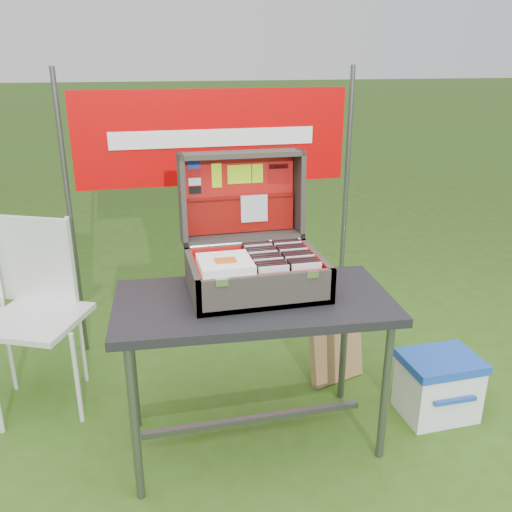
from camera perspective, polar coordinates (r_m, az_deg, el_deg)
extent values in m
plane|color=#325211|center=(2.76, 0.07, -18.91)|extent=(80.00, 80.00, 0.00)
cube|color=black|center=(2.38, -0.27, -4.91)|extent=(1.25, 0.69, 0.04)
cylinder|color=#59595B|center=(2.32, -12.63, -17.11)|extent=(0.04, 0.04, 0.71)
cylinder|color=#59595B|center=(2.54, 13.46, -13.59)|extent=(0.04, 0.04, 0.71)
cylinder|color=#59595B|center=(2.72, -12.88, -10.99)|extent=(0.04, 0.04, 0.71)
cylinder|color=#59595B|center=(2.91, 9.26, -8.55)|extent=(0.04, 0.04, 0.71)
cube|color=#59595B|center=(2.70, -0.25, -16.80)|extent=(1.06, 0.03, 0.03)
cube|color=#4D453D|center=(2.44, 0.02, -3.47)|extent=(0.59, 0.42, 0.02)
cube|color=#4D453D|center=(2.23, 1.20, -3.89)|extent=(0.59, 0.02, 0.16)
cube|color=#4D453D|center=(2.59, -0.99, -0.37)|extent=(0.59, 0.02, 0.16)
cube|color=#4D453D|center=(2.36, -6.69, -2.58)|extent=(0.02, 0.42, 0.16)
cube|color=#4D453D|center=(2.48, 6.41, -1.41)|extent=(0.02, 0.42, 0.16)
cube|color=red|center=(2.43, 0.02, -3.15)|extent=(0.54, 0.38, 0.01)
cube|color=silver|center=(2.16, -3.60, -2.80)|extent=(0.05, 0.01, 0.03)
cube|color=silver|center=(2.24, 5.99, -1.92)|extent=(0.05, 0.01, 0.03)
cylinder|color=silver|center=(2.57, -1.05, 1.37)|extent=(0.53, 0.02, 0.02)
cube|color=#4D453D|center=(2.66, -1.80, 6.58)|extent=(0.59, 0.04, 0.42)
cube|color=#4D453D|center=(2.57, -1.59, 10.68)|extent=(0.59, 0.16, 0.03)
cube|color=#4D453D|center=(2.64, -1.42, 2.07)|extent=(0.59, 0.16, 0.03)
cube|color=#4D453D|center=(2.56, -7.77, 5.90)|extent=(0.02, 0.18, 0.43)
cube|color=#4D453D|center=(2.67, 4.50, 6.63)|extent=(0.02, 0.18, 0.43)
cube|color=red|center=(2.65, -1.74, 6.52)|extent=(0.54, 0.02, 0.37)
cube|color=red|center=(2.24, 1.11, -3.47)|extent=(0.54, 0.01, 0.13)
cube|color=red|center=(2.57, -0.92, -0.24)|extent=(0.54, 0.01, 0.13)
cube|color=red|center=(2.36, -6.35, -2.29)|extent=(0.01, 0.38, 0.13)
cube|color=red|center=(2.48, 6.10, -1.19)|extent=(0.01, 0.38, 0.13)
cube|color=maroon|center=(2.65, -1.61, 4.36)|extent=(0.52, 0.04, 0.17)
cube|color=maroon|center=(2.63, -1.62, 6.12)|extent=(0.51, 0.02, 0.02)
cube|color=silver|center=(2.64, -0.20, 5.03)|extent=(0.13, 0.02, 0.13)
cube|color=#1933B2|center=(2.59, -6.55, 9.52)|extent=(0.06, 0.00, 0.04)
cube|color=#9E0C0A|center=(2.59, -6.51, 8.65)|extent=(0.06, 0.00, 0.04)
cube|color=white|center=(2.60, -6.47, 7.77)|extent=(0.06, 0.00, 0.04)
cube|color=black|center=(2.60, -6.43, 6.91)|extent=(0.06, 0.00, 0.04)
cube|color=#AAEE11|center=(2.61, -4.17, 8.46)|extent=(0.05, 0.01, 0.12)
cube|color=#AAEE11|center=(2.63, -1.76, 8.59)|extent=(0.12, 0.01, 0.09)
cube|color=#AAEE11|center=(2.65, 0.16, 8.69)|extent=(0.05, 0.01, 0.09)
cube|color=#9E0C0A|center=(2.67, 2.39, 8.78)|extent=(0.11, 0.01, 0.11)
cube|color=black|center=(2.67, 2.39, 9.42)|extent=(0.09, 0.00, 0.02)
cube|color=silver|center=(2.26, 1.88, -2.85)|extent=(0.13, 0.01, 0.15)
cube|color=black|center=(2.28, 1.73, -2.63)|extent=(0.13, 0.01, 0.15)
cube|color=black|center=(2.30, 1.58, -2.41)|extent=(0.13, 0.01, 0.15)
cube|color=black|center=(2.32, 1.44, -2.20)|extent=(0.13, 0.01, 0.15)
cube|color=silver|center=(2.34, 1.29, -1.98)|extent=(0.13, 0.01, 0.15)
cube|color=black|center=(2.37, 1.15, -1.78)|extent=(0.13, 0.01, 0.15)
cube|color=black|center=(2.39, 1.02, -1.57)|extent=(0.13, 0.01, 0.15)
cube|color=black|center=(2.41, 0.88, -1.37)|extent=(0.13, 0.01, 0.15)
cube|color=silver|center=(2.43, 0.75, -1.18)|extent=(0.13, 0.01, 0.15)
cube|color=black|center=(2.45, 0.62, -0.98)|extent=(0.13, 0.01, 0.15)
cube|color=black|center=(2.47, 0.49, -0.79)|extent=(0.13, 0.01, 0.15)
cube|color=black|center=(2.49, 0.36, -0.60)|extent=(0.13, 0.01, 0.15)
cube|color=silver|center=(2.51, 0.24, -0.42)|extent=(0.13, 0.01, 0.15)
cube|color=black|center=(2.53, 0.12, -0.24)|extent=(0.13, 0.01, 0.15)
cube|color=black|center=(2.55, 0.00, -0.06)|extent=(0.13, 0.01, 0.15)
cube|color=silver|center=(2.30, 5.31, -2.52)|extent=(0.13, 0.01, 0.15)
cube|color=black|center=(2.32, 5.13, -2.31)|extent=(0.13, 0.01, 0.15)
cube|color=black|center=(2.34, 4.96, -2.09)|extent=(0.13, 0.01, 0.15)
cube|color=black|center=(2.36, 4.78, -1.89)|extent=(0.13, 0.01, 0.15)
cube|color=silver|center=(2.38, 4.61, -1.68)|extent=(0.13, 0.01, 0.15)
cube|color=black|center=(2.40, 4.45, -1.48)|extent=(0.13, 0.01, 0.15)
cube|color=black|center=(2.42, 4.28, -1.28)|extent=(0.13, 0.01, 0.15)
cube|color=black|center=(2.44, 4.12, -1.09)|extent=(0.13, 0.01, 0.15)
cube|color=silver|center=(2.46, 3.96, -0.89)|extent=(0.13, 0.01, 0.15)
cube|color=black|center=(2.48, 3.81, -0.71)|extent=(0.13, 0.01, 0.15)
cube|color=black|center=(2.51, 3.65, -0.52)|extent=(0.13, 0.01, 0.15)
cube|color=black|center=(2.53, 3.50, -0.34)|extent=(0.13, 0.01, 0.15)
cube|color=silver|center=(2.55, 3.35, -0.16)|extent=(0.13, 0.01, 0.15)
cube|color=black|center=(2.57, 3.21, 0.02)|extent=(0.13, 0.01, 0.15)
cube|color=black|center=(2.59, 3.06, 0.19)|extent=(0.13, 0.01, 0.15)
cube|color=white|center=(2.28, -3.27, -1.16)|extent=(0.22, 0.22, 0.00)
cube|color=white|center=(2.28, -3.27, -1.05)|extent=(0.22, 0.22, 0.00)
cube|color=white|center=(2.27, -3.27, -0.93)|extent=(0.22, 0.22, 0.00)
cube|color=white|center=(2.27, -3.27, -0.81)|extent=(0.22, 0.22, 0.00)
cube|color=white|center=(2.27, -3.28, -0.70)|extent=(0.22, 0.22, 0.00)
cube|color=white|center=(2.27, -3.28, -0.58)|extent=(0.22, 0.22, 0.00)
cube|color=white|center=(2.27, -3.28, -0.46)|extent=(0.22, 0.22, 0.00)
cube|color=#D85919|center=(2.26, -3.24, -0.45)|extent=(0.09, 0.07, 0.00)
cube|color=white|center=(3.00, 18.56, -13.19)|extent=(0.37, 0.28, 0.29)
cube|color=#1946AE|center=(2.92, 18.93, -10.45)|extent=(0.38, 0.30, 0.04)
cube|color=#1946AE|center=(2.88, 20.24, -14.13)|extent=(0.22, 0.02, 0.02)
cube|color=silver|center=(2.96, -22.28, -6.26)|extent=(0.59, 0.59, 0.03)
cube|color=silver|center=(3.06, -22.35, -0.39)|extent=(0.42, 0.21, 0.47)
cylinder|color=silver|center=(2.88, -18.34, -12.14)|extent=(0.02, 0.02, 0.50)
cylinder|color=silver|center=(3.27, -24.54, -8.94)|extent=(0.02, 0.02, 0.50)
cylinder|color=silver|center=(3.21, -17.86, -8.57)|extent=(0.02, 0.02, 0.50)
cylinder|color=silver|center=(3.03, -18.81, -0.31)|extent=(0.02, 0.02, 0.47)
cube|color=#A77943|center=(3.15, 8.43, -9.95)|extent=(0.34, 0.20, 0.35)
cylinder|color=#59595B|center=(3.33, -18.92, 3.54)|extent=(0.03, 0.03, 1.70)
cylinder|color=#59595B|center=(3.57, 9.37, 5.48)|extent=(0.03, 0.03, 1.70)
cube|color=#B00102|center=(3.24, -4.47, 12.32)|extent=(1.60, 0.02, 0.55)
cube|color=white|center=(3.23, -4.43, 12.29)|extent=(1.20, 0.00, 0.10)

